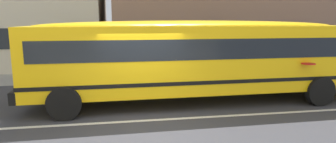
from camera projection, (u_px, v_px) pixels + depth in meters
ground_plane at (144, 121)px, 8.45m from camera, size 400.00×400.00×0.00m
sidewalk_far at (132, 76)px, 15.32m from camera, size 120.00×3.00×0.01m
lane_centreline at (144, 121)px, 8.45m from camera, size 110.00×0.16×0.01m
school_bus at (199, 54)px, 10.22m from camera, size 12.88×3.05×2.87m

